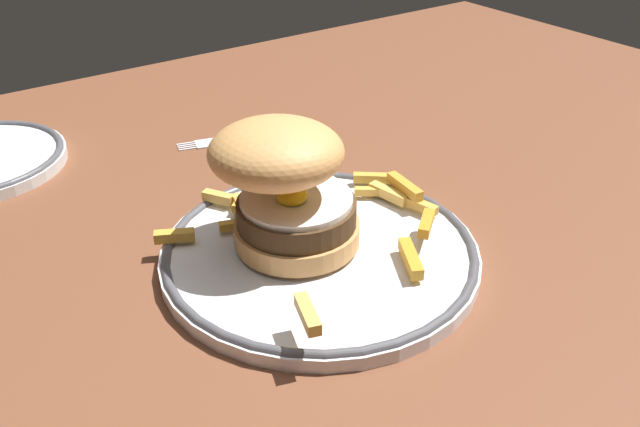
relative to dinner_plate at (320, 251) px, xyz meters
The scene contains 5 objects.
ground_plane 5.20cm from the dinner_plate, 55.67° to the left, with size 146.15×104.84×4.00cm, color brown.
dinner_plate is the anchor object (origin of this frame).
burger 6.99cm from the dinner_plate, 133.56° to the left, with size 15.22×15.30×11.19cm.
fries_pile 4.16cm from the dinner_plate, 43.05° to the left, with size 23.98×23.71×2.81cm.
fork 25.91cm from the dinner_plate, 77.01° to the left, with size 14.25×5.13×0.36cm.
Camera 1 is at (-28.73, -40.70, 32.56)cm, focal length 36.73 mm.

